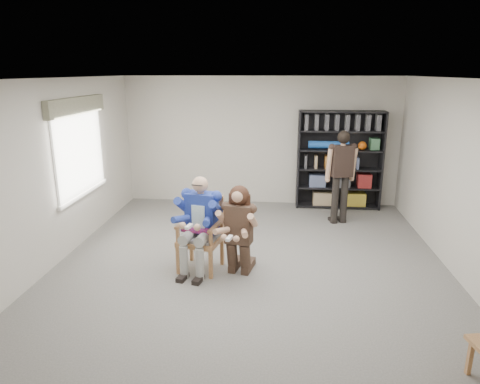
# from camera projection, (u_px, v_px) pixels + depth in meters

# --- Properties ---
(room_shell) EXTENTS (6.00, 7.00, 2.80)m
(room_shell) POSITION_uv_depth(u_px,v_px,m) (250.00, 180.00, 6.08)
(room_shell) COLOR beige
(room_shell) RESTS_ON ground
(floor) EXTENTS (6.00, 7.00, 0.01)m
(floor) POSITION_uv_depth(u_px,v_px,m) (250.00, 270.00, 6.46)
(floor) COLOR #5F5D59
(floor) RESTS_ON ground
(window_left) EXTENTS (0.16, 2.00, 1.75)m
(window_left) POSITION_uv_depth(u_px,v_px,m) (81.00, 149.00, 7.23)
(window_left) COLOR white
(window_left) RESTS_ON room_shell
(armchair) EXTENTS (0.76, 0.74, 1.11)m
(armchair) POSITION_uv_depth(u_px,v_px,m) (200.00, 235.00, 6.34)
(armchair) COLOR #9E673A
(armchair) RESTS_ON floor
(seated_man) EXTENTS (0.79, 0.98, 1.45)m
(seated_man) POSITION_uv_depth(u_px,v_px,m) (200.00, 224.00, 6.29)
(seated_man) COLOR navy
(seated_man) RESTS_ON floor
(kneeling_woman) EXTENTS (0.73, 0.99, 1.32)m
(kneeling_woman) POSITION_uv_depth(u_px,v_px,m) (238.00, 232.00, 6.15)
(kneeling_woman) COLOR #392A1F
(kneeling_woman) RESTS_ON floor
(bookshelf) EXTENTS (1.80, 0.38, 2.10)m
(bookshelf) POSITION_uv_depth(u_px,v_px,m) (339.00, 160.00, 9.17)
(bookshelf) COLOR black
(bookshelf) RESTS_ON floor
(standing_man) EXTENTS (0.62, 0.45, 1.81)m
(standing_man) POSITION_uv_depth(u_px,v_px,m) (341.00, 178.00, 8.23)
(standing_man) COLOR black
(standing_man) RESTS_ON floor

